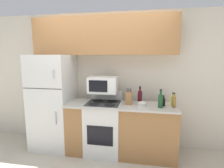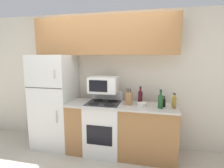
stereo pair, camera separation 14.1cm
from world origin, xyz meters
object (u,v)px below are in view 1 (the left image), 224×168
at_px(bottle_soy_sauce, 164,102).
at_px(bottle_wine_green, 160,100).
at_px(bottle_wine_red, 140,96).
at_px(stove, 104,127).
at_px(microwave, 103,85).
at_px(bowl, 142,104).
at_px(bottle_vinegar, 174,102).
at_px(knife_block, 129,98).
at_px(bottle_cooking_spray, 173,100).
at_px(refrigerator, 53,102).

bearing_deg(bottle_soy_sauce, bottle_wine_green, -121.67).
height_order(bottle_soy_sauce, bottle_wine_red, bottle_wine_red).
distance_m(stove, microwave, 0.76).
distance_m(microwave, bowl, 0.76).
height_order(bowl, bottle_vinegar, bottle_vinegar).
xyz_separation_m(bottle_vinegar, bottle_soy_sauce, (-0.15, 0.05, -0.02)).
bearing_deg(stove, bottle_vinegar, -2.10).
xyz_separation_m(bottle_wine_green, bottle_wine_red, (-0.33, 0.23, 0.00)).
distance_m(stove, knife_block, 0.70).
bearing_deg(bottle_wine_red, stove, -167.49).
relative_size(stove, bottle_wine_green, 3.62).
height_order(bottle_wine_green, bottle_wine_red, same).
relative_size(microwave, bottle_cooking_spray, 2.28).
distance_m(stove, bottle_vinegar, 1.29).
xyz_separation_m(knife_block, bottle_cooking_spray, (0.73, 0.07, -0.03)).
xyz_separation_m(microwave, bottle_soy_sauce, (1.04, -0.09, -0.25)).
relative_size(bottle_wine_red, bottle_cooking_spray, 1.36).
xyz_separation_m(refrigerator, bottle_wine_green, (1.95, -0.17, 0.16)).
relative_size(microwave, bowl, 3.24).
bearing_deg(knife_block, bowl, -15.23).
bearing_deg(knife_block, refrigerator, 177.24).
xyz_separation_m(bottle_soy_sauce, bottle_wine_green, (-0.06, -0.10, 0.05)).
xyz_separation_m(knife_block, bottle_wine_green, (0.51, -0.10, 0.01)).
xyz_separation_m(knife_block, bottle_wine_red, (0.18, 0.13, 0.01)).
bearing_deg(bottle_wine_green, bottle_wine_red, 144.94).
bearing_deg(bottle_wine_green, bottle_cooking_spray, 38.04).
bearing_deg(bottle_vinegar, bottle_wine_red, 161.54).
height_order(bottle_wine_red, bottle_cooking_spray, bottle_wine_red).
distance_m(microwave, knife_block, 0.52).
distance_m(stove, bowl, 0.82).
bearing_deg(bowl, bottle_soy_sauce, 9.91).
distance_m(refrigerator, stove, 1.08).
relative_size(bowl, bottle_cooking_spray, 0.70).
distance_m(bottle_vinegar, bottle_cooking_spray, 0.12).
distance_m(bowl, bottle_cooking_spray, 0.52).
distance_m(refrigerator, bottle_wine_red, 1.63).
xyz_separation_m(refrigerator, bottle_soy_sauce, (2.01, -0.07, 0.11)).
distance_m(refrigerator, microwave, 1.03).
height_order(bottle_soy_sauce, bottle_wine_green, bottle_wine_green).
xyz_separation_m(stove, bottle_cooking_spray, (1.17, 0.08, 0.52)).
xyz_separation_m(bottle_soy_sauce, bottle_wine_red, (-0.39, 0.13, 0.05)).
relative_size(stove, bottle_vinegar, 4.52).
height_order(stove, bottle_vinegar, bottle_vinegar).
distance_m(stove, bottle_soy_sauce, 1.14).
relative_size(bottle_vinegar, bottle_wine_red, 0.80).
relative_size(bottle_wine_green, bottle_wine_red, 1.00).
distance_m(bottle_soy_sauce, bottle_wine_green, 0.13).
height_order(stove, bottle_wine_red, bottle_wine_red).
relative_size(knife_block, bottle_cooking_spray, 1.27).
bearing_deg(bowl, microwave, 167.76).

